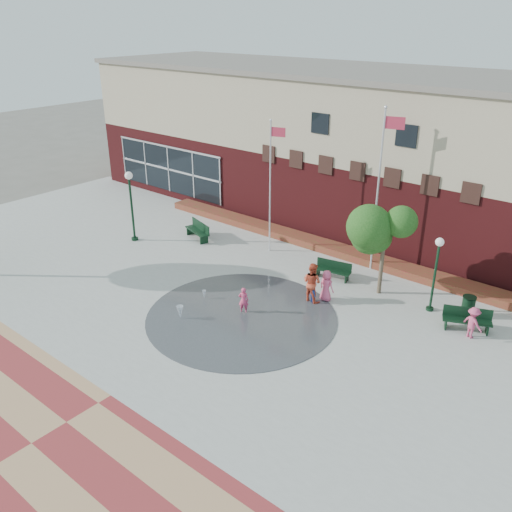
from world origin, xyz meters
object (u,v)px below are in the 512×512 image
Objects in this scene: flagpole_right at (380,183)px; trash_can at (468,306)px; flagpole_left at (271,181)px; child_splash at (244,300)px; bench_left at (198,234)px.

trash_can is (5.60, -1.63, -4.18)m from flagpole_right.
flagpole_left is 7.79m from child_splash.
trash_can is at bearing -19.63° from flagpole_left.
child_splash is at bearing -123.41° from flagpole_right.
trash_can is (11.14, -0.11, -3.59)m from flagpole_left.
child_splash reaches higher than trash_can.
bench_left is 9.07m from child_splash.
flagpole_left is 7.54× the size of trash_can.
bench_left is at bearing -175.42° from trash_can.
flagpole_right is at bearing 33.73° from bench_left.
flagpole_right is at bearing -135.60° from child_splash.
child_splash reaches higher than bench_left.
trash_can is at bearing -33.39° from flagpole_right.
flagpole_left reaches higher than child_splash.
flagpole_left reaches higher than bench_left.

